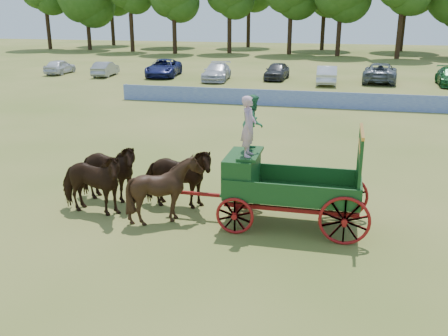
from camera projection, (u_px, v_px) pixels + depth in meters
The scene contains 8 objects.
ground at pixel (305, 217), 15.29m from camera, with size 160.00×160.00×0.00m, color olive.
horse_lead_left at pixel (91, 183), 15.26m from camera, with size 1.08×2.38×2.01m, color black.
horse_lead_right at pixel (107, 172), 16.28m from camera, with size 1.08×2.38×2.01m, color black.
horse_wheel_left at pixel (165, 190), 14.73m from camera, with size 1.63×1.83×2.01m, color black.
horse_wheel_right at pixel (177, 178), 15.75m from camera, with size 1.08×2.38×2.01m, color black.
farm_dray at pixel (267, 169), 14.41m from camera, with size 5.99×2.00×3.85m.
sponsor_banner at pixel (312, 99), 32.03m from camera, with size 26.00×0.08×1.05m, color #1D3AA2.
parked_cars at pixel (304, 73), 43.45m from camera, with size 47.32×7.93×1.64m.
Camera 1 is at (0.83, -14.29, 6.12)m, focal length 40.00 mm.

